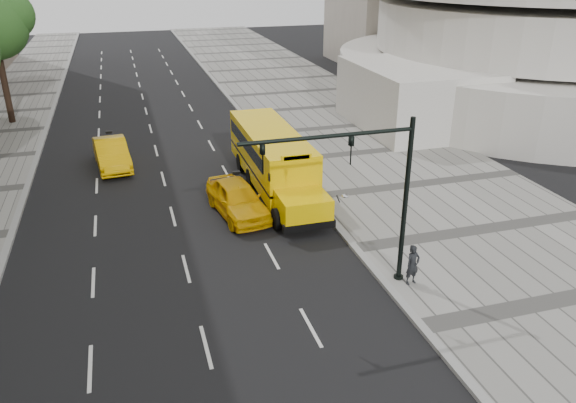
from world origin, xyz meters
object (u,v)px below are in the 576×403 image
object	(u,v)px
taxi_near	(237,199)
traffic_signal	(370,186)
pedestrian	(413,265)
taxi_far	(112,154)
school_bus	(272,155)

from	to	relation	value
taxi_near	traffic_signal	xyz separation A→B (m)	(3.19, -7.56, 3.27)
taxi_near	traffic_signal	bearing A→B (deg)	-75.34
pedestrian	taxi_near	bearing A→B (deg)	110.02
taxi_far	pedestrian	bearing A→B (deg)	-63.54
school_bus	traffic_signal	distance (m)	10.71
traffic_signal	taxi_near	bearing A→B (deg)	112.89
taxi_near	traffic_signal	world-z (taller)	traffic_signal
taxi_near	pedestrian	distance (m)	9.39
school_bus	pedestrian	distance (m)	11.18
school_bus	pedestrian	size ratio (longest dim) A/B	7.40
school_bus	taxi_near	bearing A→B (deg)	-131.08
taxi_near	taxi_far	world-z (taller)	taxi_near
school_bus	pedestrian	bearing A→B (deg)	-77.65
school_bus	taxi_far	bearing A→B (deg)	145.81
taxi_near	pedestrian	world-z (taller)	pedestrian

